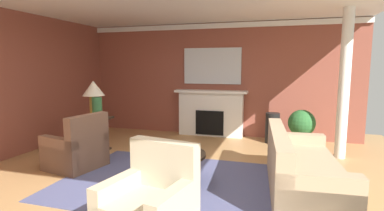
# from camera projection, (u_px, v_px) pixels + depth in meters

# --- Properties ---
(ground_plane) EXTENTS (8.36, 8.36, 0.00)m
(ground_plane) POSITION_uv_depth(u_px,v_px,m) (169.00, 175.00, 4.77)
(ground_plane) COLOR tan
(wall_fireplace) EXTENTS (7.03, 0.12, 2.79)m
(wall_fireplace) POSITION_uv_depth(u_px,v_px,m) (212.00, 80.00, 7.53)
(wall_fireplace) COLOR brown
(wall_fireplace) RESTS_ON ground_plane
(wall_window) EXTENTS (0.12, 6.68, 2.79)m
(wall_window) POSITION_uv_depth(u_px,v_px,m) (17.00, 84.00, 5.80)
(wall_window) COLOR brown
(wall_window) RESTS_ON ground_plane
(crown_moulding) EXTENTS (7.03, 0.08, 0.12)m
(crown_moulding) POSITION_uv_depth(u_px,v_px,m) (212.00, 26.00, 7.28)
(crown_moulding) COLOR white
(area_rug) EXTENTS (3.33, 2.41, 0.01)m
(area_rug) POSITION_uv_depth(u_px,v_px,m) (173.00, 182.00, 4.50)
(area_rug) COLOR #4C517A
(area_rug) RESTS_ON ground_plane
(fireplace) EXTENTS (1.80, 0.35, 1.15)m
(fireplace) POSITION_uv_depth(u_px,v_px,m) (211.00, 114.00, 7.44)
(fireplace) COLOR white
(fireplace) RESTS_ON ground_plane
(mantel_mirror) EXTENTS (1.44, 0.04, 0.89)m
(mantel_mirror) POSITION_uv_depth(u_px,v_px,m) (212.00, 66.00, 7.39)
(mantel_mirror) COLOR silver
(sofa) EXTENTS (1.06, 2.16, 0.85)m
(sofa) POSITION_uv_depth(u_px,v_px,m) (300.00, 171.00, 4.11)
(sofa) COLOR tan
(sofa) RESTS_ON ground_plane
(armchair_near_window) EXTENTS (0.94, 0.94, 0.95)m
(armchair_near_window) POSITION_uv_depth(u_px,v_px,m) (77.00, 151.00, 5.08)
(armchair_near_window) COLOR brown
(armchair_near_window) RESTS_ON ground_plane
(armchair_facing_fireplace) EXTENTS (0.94, 0.94, 0.95)m
(armchair_facing_fireplace) POSITION_uv_depth(u_px,v_px,m) (150.00, 208.00, 3.03)
(armchair_facing_fireplace) COLOR #C1B293
(armchair_facing_fireplace) RESTS_ON ground_plane
(coffee_table) EXTENTS (1.00, 1.00, 0.45)m
(coffee_table) POSITION_uv_depth(u_px,v_px,m) (173.00, 161.00, 4.46)
(coffee_table) COLOR #2D2319
(coffee_table) RESTS_ON ground_plane
(side_table) EXTENTS (0.56, 0.56, 0.70)m
(side_table) POSITION_uv_depth(u_px,v_px,m) (95.00, 132.00, 6.08)
(side_table) COLOR #2D2319
(side_table) RESTS_ON ground_plane
(table_lamp) EXTENTS (0.44, 0.44, 0.75)m
(table_lamp) POSITION_uv_depth(u_px,v_px,m) (94.00, 92.00, 5.97)
(table_lamp) COLOR #B28E38
(table_lamp) RESTS_ON side_table
(vase_tall_corner) EXTENTS (0.32, 0.32, 0.69)m
(vase_tall_corner) POSITION_uv_depth(u_px,v_px,m) (272.00, 128.00, 6.75)
(vase_tall_corner) COLOR black
(vase_tall_corner) RESTS_ON ground_plane
(vase_on_side_table) EXTENTS (0.19, 0.19, 0.44)m
(vase_on_side_table) POSITION_uv_depth(u_px,v_px,m) (97.00, 108.00, 5.86)
(vase_on_side_table) COLOR #33703D
(vase_on_side_table) RESTS_ON side_table
(book_red_cover) EXTENTS (0.26, 0.18, 0.03)m
(book_red_cover) POSITION_uv_depth(u_px,v_px,m) (168.00, 154.00, 4.33)
(book_red_cover) COLOR tan
(book_red_cover) RESTS_ON coffee_table
(book_art_folio) EXTENTS (0.19, 0.16, 0.04)m
(book_art_folio) POSITION_uv_depth(u_px,v_px,m) (181.00, 147.00, 4.57)
(book_art_folio) COLOR navy
(book_art_folio) RESTS_ON coffee_table
(book_small_novel) EXTENTS (0.23, 0.22, 0.06)m
(book_small_novel) POSITION_uv_depth(u_px,v_px,m) (171.00, 149.00, 4.29)
(book_small_novel) COLOR maroon
(book_small_novel) RESTS_ON coffee_table
(potted_plant) EXTENTS (0.56, 0.56, 0.83)m
(potted_plant) POSITION_uv_depth(u_px,v_px,m) (302.00, 126.00, 6.27)
(potted_plant) COLOR #333333
(potted_plant) RESTS_ON ground_plane
(column_white) EXTENTS (0.20, 0.20, 2.79)m
(column_white) POSITION_uv_depth(u_px,v_px,m) (344.00, 85.00, 5.52)
(column_white) COLOR white
(column_white) RESTS_ON ground_plane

